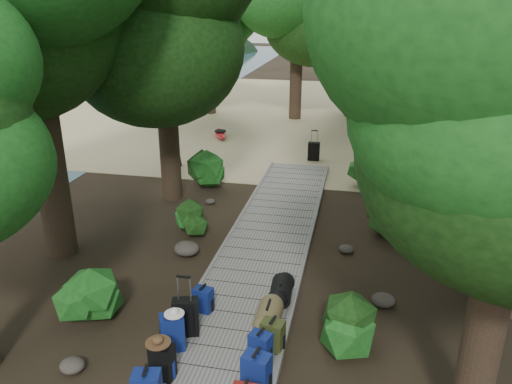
% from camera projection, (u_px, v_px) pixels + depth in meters
% --- Properties ---
extents(ground, '(120.00, 120.00, 0.00)m').
position_uv_depth(ground, '(259.00, 265.00, 10.97)').
color(ground, '#322519').
rests_on(ground, ground).
extents(sand_beach, '(40.00, 22.00, 0.02)m').
position_uv_depth(sand_beach, '(322.00, 114.00, 25.58)').
color(sand_beach, tan).
rests_on(sand_beach, ground).
extents(distant_hill, '(32.00, 16.00, 12.00)m').
position_uv_depth(distant_hill, '(24.00, 47.00, 62.52)').
color(distant_hill, black).
rests_on(distant_hill, ground).
extents(boardwalk, '(2.00, 12.00, 0.12)m').
position_uv_depth(boardwalk, '(268.00, 243.00, 11.86)').
color(boardwalk, gray).
rests_on(boardwalk, ground).
extents(backpack_left_b, '(0.37, 0.28, 0.64)m').
position_uv_depth(backpack_left_b, '(162.00, 360.00, 7.44)').
color(backpack_left_b, black).
rests_on(backpack_left_b, boardwalk).
extents(backpack_left_c, '(0.46, 0.41, 0.70)m').
position_uv_depth(backpack_left_c, '(172.00, 330.00, 8.05)').
color(backpack_left_c, navy).
rests_on(backpack_left_c, boardwalk).
extents(backpack_left_d, '(0.37, 0.30, 0.51)m').
position_uv_depth(backpack_left_d, '(203.00, 298.00, 9.09)').
color(backpack_left_d, navy).
rests_on(backpack_left_d, boardwalk).
extents(backpack_right_b, '(0.44, 0.35, 0.70)m').
position_uv_depth(backpack_right_b, '(256.00, 372.00, 7.15)').
color(backpack_right_b, navy).
rests_on(backpack_right_b, boardwalk).
extents(backpack_right_c, '(0.39, 0.32, 0.57)m').
position_uv_depth(backpack_right_c, '(260.00, 346.00, 7.78)').
color(backpack_right_c, navy).
rests_on(backpack_right_c, boardwalk).
extents(backpack_right_d, '(0.41, 0.33, 0.56)m').
position_uv_depth(backpack_right_d, '(273.00, 334.00, 8.09)').
color(backpack_right_d, '#353F1D').
rests_on(backpack_right_d, boardwalk).
extents(duffel_right_khaki, '(0.44, 0.66, 0.44)m').
position_uv_depth(duffel_right_khaki, '(268.00, 316.00, 8.63)').
color(duffel_right_khaki, brown).
rests_on(duffel_right_khaki, boardwalk).
extents(duffel_right_black, '(0.46, 0.68, 0.41)m').
position_uv_depth(duffel_right_black, '(281.00, 291.00, 9.42)').
color(duffel_right_black, black).
rests_on(duffel_right_black, boardwalk).
extents(suitcase_on_boardwalk, '(0.48, 0.35, 0.67)m').
position_uv_depth(suitcase_on_boardwalk, '(186.00, 317.00, 8.42)').
color(suitcase_on_boardwalk, black).
rests_on(suitcase_on_boardwalk, boardwalk).
extents(lone_suitcase_on_sand, '(0.43, 0.26, 0.66)m').
position_uv_depth(lone_suitcase_on_sand, '(314.00, 151.00, 18.02)').
color(lone_suitcase_on_sand, black).
rests_on(lone_suitcase_on_sand, sand_beach).
extents(hat_brown, '(0.38, 0.38, 0.11)m').
position_uv_depth(hat_brown, '(158.00, 340.00, 7.29)').
color(hat_brown, '#51351E').
rests_on(hat_brown, backpack_left_b).
extents(hat_white, '(0.32, 0.32, 0.11)m').
position_uv_depth(hat_white, '(174.00, 311.00, 7.85)').
color(hat_white, silver).
rests_on(hat_white, backpack_left_c).
extents(kayak, '(2.02, 3.60, 0.36)m').
position_uv_depth(kayak, '(220.00, 133.00, 21.18)').
color(kayak, red).
rests_on(kayak, sand_beach).
extents(sun_lounger, '(1.03, 1.75, 0.54)m').
position_uv_depth(sun_lounger, '(391.00, 149.00, 18.47)').
color(sun_lounger, silver).
rests_on(sun_lounger, sand_beach).
extents(tree_right_c, '(5.01, 5.01, 8.67)m').
position_uv_depth(tree_right_c, '(441.00, 58.00, 10.38)').
color(tree_right_c, black).
rests_on(tree_right_c, ground).
extents(tree_right_e, '(4.74, 4.74, 8.53)m').
position_uv_depth(tree_right_e, '(448.00, 41.00, 15.43)').
color(tree_right_e, black).
rests_on(tree_right_e, ground).
extents(tree_right_f, '(5.18, 5.18, 9.25)m').
position_uv_depth(tree_right_f, '(493.00, 26.00, 17.17)').
color(tree_right_f, black).
rests_on(tree_right_f, ground).
extents(tree_left_b, '(5.51, 5.51, 9.91)m').
position_uv_depth(tree_left_b, '(28.00, 27.00, 9.83)').
color(tree_left_b, black).
rests_on(tree_left_b, ground).
extents(tree_left_c, '(4.75, 4.75, 8.27)m').
position_uv_depth(tree_left_c, '(163.00, 53.00, 13.27)').
color(tree_left_c, black).
rests_on(tree_left_c, ground).
extents(tree_back_a, '(4.85, 4.85, 8.40)m').
position_uv_depth(tree_back_a, '(297.00, 29.00, 23.08)').
color(tree_back_a, black).
rests_on(tree_back_a, ground).
extents(tree_back_c, '(4.62, 4.62, 8.31)m').
position_uv_depth(tree_back_c, '(428.00, 31.00, 22.26)').
color(tree_back_c, black).
rests_on(tree_back_c, ground).
extents(tree_back_d, '(4.88, 4.88, 8.13)m').
position_uv_depth(tree_back_d, '(208.00, 31.00, 24.29)').
color(tree_back_d, black).
rests_on(tree_back_d, ground).
extents(palm_right_a, '(4.24, 4.24, 7.23)m').
position_uv_depth(palm_right_a, '(400.00, 70.00, 14.08)').
color(palm_right_a, '#113B10').
rests_on(palm_right_a, ground).
extents(palm_right_b, '(4.76, 4.76, 9.20)m').
position_uv_depth(palm_right_b, '(456.00, 25.00, 18.37)').
color(palm_right_b, '#113B10').
rests_on(palm_right_b, ground).
extents(palm_right_c, '(4.14, 4.14, 6.59)m').
position_uv_depth(palm_right_c, '(364.00, 57.00, 20.32)').
color(palm_right_c, '#113B10').
rests_on(palm_right_c, ground).
extents(palm_left_a, '(4.41, 4.41, 7.01)m').
position_uv_depth(palm_left_a, '(164.00, 64.00, 16.26)').
color(palm_left_a, '#113B10').
rests_on(palm_left_a, ground).
extents(rock_left_a, '(0.40, 0.36, 0.22)m').
position_uv_depth(rock_left_a, '(72.00, 365.00, 7.81)').
color(rock_left_a, '#4C473F').
rests_on(rock_left_a, ground).
extents(rock_left_b, '(0.35, 0.32, 0.19)m').
position_uv_depth(rock_left_b, '(110.00, 298.00, 9.58)').
color(rock_left_b, '#4C473F').
rests_on(rock_left_b, ground).
extents(rock_left_c, '(0.58, 0.52, 0.32)m').
position_uv_depth(rock_left_c, '(187.00, 249.00, 11.37)').
color(rock_left_c, '#4C473F').
rests_on(rock_left_c, ground).
extents(rock_left_d, '(0.27, 0.24, 0.15)m').
position_uv_depth(rock_left_d, '(210.00, 201.00, 14.27)').
color(rock_left_d, '#4C473F').
rests_on(rock_left_d, ground).
extents(rock_right_b, '(0.45, 0.40, 0.25)m').
position_uv_depth(rock_right_b, '(383.00, 300.00, 9.48)').
color(rock_right_b, '#4C473F').
rests_on(rock_right_b, ground).
extents(rock_right_c, '(0.34, 0.30, 0.18)m').
position_uv_depth(rock_right_c, '(346.00, 249.00, 11.50)').
color(rock_right_c, '#4C473F').
rests_on(rock_right_c, ground).
extents(shrub_left_a, '(1.13, 1.13, 1.02)m').
position_uv_depth(shrub_left_a, '(84.00, 296.00, 8.91)').
color(shrub_left_a, '#154716').
rests_on(shrub_left_a, ground).
extents(shrub_left_b, '(0.87, 0.87, 0.79)m').
position_uv_depth(shrub_left_b, '(191.00, 221.00, 12.25)').
color(shrub_left_b, '#154716').
rests_on(shrub_left_b, ground).
extents(shrub_left_c, '(1.34, 1.34, 1.21)m').
position_uv_depth(shrub_left_c, '(205.00, 168.00, 15.44)').
color(shrub_left_c, '#154716').
rests_on(shrub_left_c, ground).
extents(shrub_right_a, '(1.03, 1.03, 0.92)m').
position_uv_depth(shrub_right_a, '(348.00, 321.00, 8.31)').
color(shrub_right_a, '#154716').
rests_on(shrub_right_a, ground).
extents(shrub_right_b, '(1.20, 1.20, 1.08)m').
position_uv_depth(shrub_right_b, '(390.00, 216.00, 12.17)').
color(shrub_right_b, '#154716').
rests_on(shrub_right_b, ground).
extents(shrub_right_c, '(0.82, 0.82, 0.74)m').
position_uv_depth(shrub_right_c, '(364.00, 177.00, 15.30)').
color(shrub_right_c, '#154716').
rests_on(shrub_right_c, ground).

